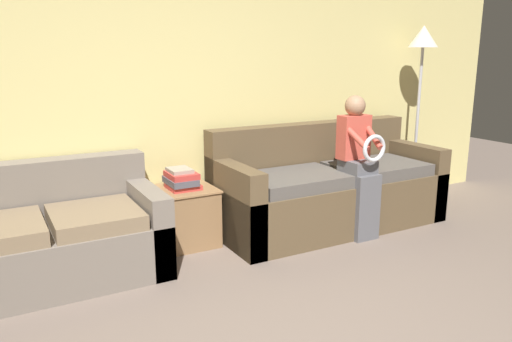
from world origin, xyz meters
TOP-DOWN VIEW (x-y plane):
  - wall_back at (0.00, 2.64)m, footprint 7.96×0.06m
  - couch_main at (1.40, 2.14)m, footprint 2.20×0.88m
  - couch_side at (-1.10, 2.18)m, footprint 1.62×0.89m
  - child_left_seated at (1.46, 1.77)m, footprint 0.29×0.38m
  - side_shelf at (0.02, 2.33)m, footprint 0.52×0.51m
  - book_stack at (0.01, 2.33)m, footprint 0.25×0.31m
  - floor_lamp at (2.73, 2.33)m, footprint 0.31×0.31m

SIDE VIEW (x-z plane):
  - side_shelf at x=0.02m, z-range 0.01..0.51m
  - couch_side at x=-1.10m, z-range -0.11..0.72m
  - couch_main at x=1.40m, z-range -0.13..0.83m
  - book_stack at x=0.01m, z-range 0.50..0.67m
  - child_left_seated at x=1.46m, z-range 0.08..1.34m
  - wall_back at x=0.00m, z-range 0.00..2.55m
  - floor_lamp at x=2.73m, z-range 0.66..2.56m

